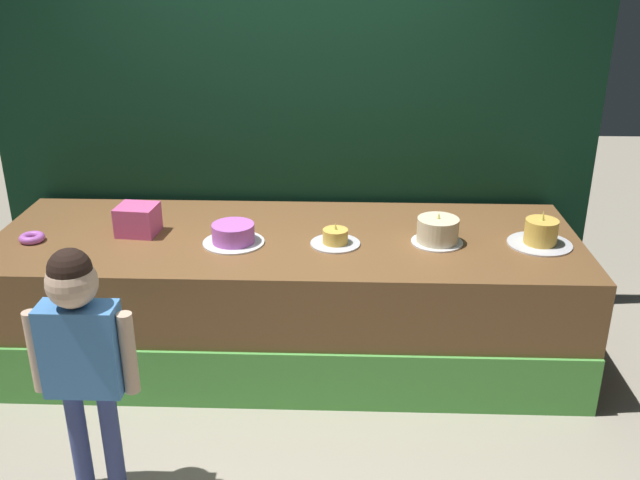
{
  "coord_description": "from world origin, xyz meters",
  "views": [
    {
      "loc": [
        0.33,
        -3.16,
        2.32
      ],
      "look_at": [
        0.2,
        0.35,
        0.84
      ],
      "focal_mm": 39.56,
      "sensor_mm": 36.0,
      "label": 1
    }
  ],
  "objects_px": {
    "cake_center_left": "(335,238)",
    "cake_center_right": "(438,231)",
    "pink_box": "(138,220)",
    "donut": "(32,238)",
    "child_figure": "(81,342)",
    "cake_far_left": "(233,235)",
    "cake_far_right": "(541,234)"
  },
  "relations": [
    {
      "from": "child_figure",
      "to": "cake_far_left",
      "type": "bearing_deg",
      "value": 66.39
    },
    {
      "from": "donut",
      "to": "cake_center_right",
      "type": "relative_size",
      "value": 0.49
    },
    {
      "from": "donut",
      "to": "cake_far_left",
      "type": "bearing_deg",
      "value": 0.79
    },
    {
      "from": "cake_center_left",
      "to": "cake_center_right",
      "type": "xyz_separation_m",
      "value": [
        0.57,
        0.04,
        0.04
      ]
    },
    {
      "from": "cake_center_right",
      "to": "cake_far_left",
      "type": "bearing_deg",
      "value": -177.75
    },
    {
      "from": "donut",
      "to": "cake_far_right",
      "type": "bearing_deg",
      "value": 1.14
    },
    {
      "from": "child_figure",
      "to": "cake_far_left",
      "type": "relative_size",
      "value": 3.45
    },
    {
      "from": "donut",
      "to": "cake_far_right",
      "type": "xyz_separation_m",
      "value": [
        2.86,
        0.06,
        0.04
      ]
    },
    {
      "from": "child_figure",
      "to": "cake_far_right",
      "type": "distance_m",
      "value": 2.48
    },
    {
      "from": "cake_far_right",
      "to": "cake_center_left",
      "type": "bearing_deg",
      "value": -178.16
    },
    {
      "from": "cake_far_left",
      "to": "donut",
      "type": "bearing_deg",
      "value": -179.21
    },
    {
      "from": "donut",
      "to": "cake_far_left",
      "type": "xyz_separation_m",
      "value": [
        1.14,
        0.02,
        0.03
      ]
    },
    {
      "from": "cake_center_left",
      "to": "cake_far_right",
      "type": "bearing_deg",
      "value": 1.84
    },
    {
      "from": "cake_center_left",
      "to": "cake_center_right",
      "type": "height_order",
      "value": "cake_center_right"
    },
    {
      "from": "cake_far_left",
      "to": "cake_center_left",
      "type": "relative_size",
      "value": 1.24
    },
    {
      "from": "cake_center_right",
      "to": "cake_far_right",
      "type": "height_order",
      "value": "cake_far_right"
    },
    {
      "from": "cake_center_left",
      "to": "cake_far_right",
      "type": "height_order",
      "value": "cake_far_right"
    },
    {
      "from": "cake_far_right",
      "to": "pink_box",
      "type": "bearing_deg",
      "value": 177.88
    },
    {
      "from": "pink_box",
      "to": "cake_center_left",
      "type": "xyz_separation_m",
      "value": [
        1.14,
        -0.12,
        -0.05
      ]
    },
    {
      "from": "child_figure",
      "to": "pink_box",
      "type": "bearing_deg",
      "value": 94.19
    },
    {
      "from": "pink_box",
      "to": "child_figure",
      "type": "bearing_deg",
      "value": -85.81
    },
    {
      "from": "pink_box",
      "to": "cake_far_left",
      "type": "distance_m",
      "value": 0.59
    },
    {
      "from": "cake_center_left",
      "to": "cake_center_right",
      "type": "bearing_deg",
      "value": 4.08
    },
    {
      "from": "cake_center_left",
      "to": "cake_center_right",
      "type": "relative_size",
      "value": 0.97
    },
    {
      "from": "donut",
      "to": "cake_far_left",
      "type": "distance_m",
      "value": 1.15
    },
    {
      "from": "pink_box",
      "to": "cake_far_left",
      "type": "xyz_separation_m",
      "value": [
        0.57,
        -0.13,
        -0.03
      ]
    },
    {
      "from": "child_figure",
      "to": "cake_center_left",
      "type": "xyz_separation_m",
      "value": [
        1.05,
        1.11,
        0.02
      ]
    },
    {
      "from": "pink_box",
      "to": "cake_far_right",
      "type": "bearing_deg",
      "value": -2.12
    },
    {
      "from": "pink_box",
      "to": "donut",
      "type": "distance_m",
      "value": 0.59
    },
    {
      "from": "child_figure",
      "to": "cake_far_left",
      "type": "height_order",
      "value": "child_figure"
    },
    {
      "from": "cake_center_right",
      "to": "cake_far_right",
      "type": "xyz_separation_m",
      "value": [
        0.57,
        -0.0,
        -0.01
      ]
    },
    {
      "from": "donut",
      "to": "cake_center_left",
      "type": "distance_m",
      "value": 1.72
    }
  ]
}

